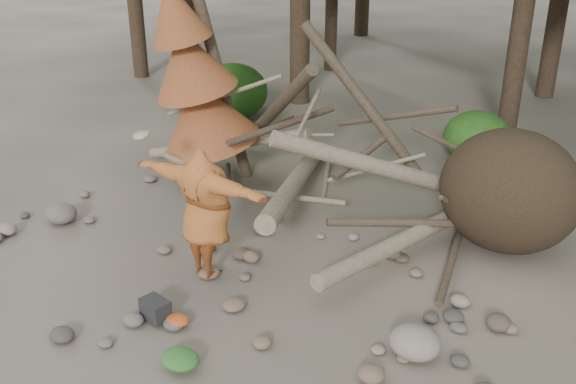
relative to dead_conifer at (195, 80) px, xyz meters
The scene contains 11 objects.
ground 5.05m from the dead_conifer, 47.26° to the right, with size 120.00×120.00×0.00m, color #514C44.
deadfall_pile 5.33m from the dead_conifer, ahead, with size 8.55×5.24×3.30m.
dead_conifer is the anchor object (origin of this frame).
bush_left 4.72m from the dead_conifer, 121.92° to the left, with size 1.80×1.80×1.44m, color #214C14.
bush_mid 6.11m from the dead_conifer, 48.52° to the left, with size 1.40×1.40×1.12m, color #2C611C.
frisbee_thrower 3.71m from the dead_conifer, 45.35° to the right, with size 2.92×0.80×1.95m.
backpack 5.03m from the dead_conifer, 54.51° to the right, with size 0.39×0.26×0.26m, color black.
cloth_green 5.97m from the dead_conifer, 49.64° to the right, with size 0.49×0.41×0.18m, color #306B2A.
cloth_orange 5.19m from the dead_conifer, 50.82° to the right, with size 0.33×0.27×0.12m, color #B74F1F.
boulder_mid_right 6.55m from the dead_conifer, 22.82° to the right, with size 0.64×0.58×0.39m, color gray.
boulder_mid_left 3.39m from the dead_conifer, 107.29° to the right, with size 0.58×0.53×0.35m, color #695F58.
Camera 1 is at (5.14, -5.14, 4.98)m, focal length 40.00 mm.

